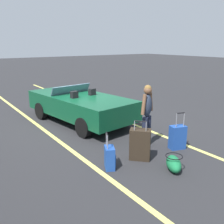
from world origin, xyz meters
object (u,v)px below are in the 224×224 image
Objects in this scene: convertible_car at (77,104)px; duffel_bag at (174,163)px; suitcase_medium_bright at (177,137)px; traveler_person at (147,112)px; suitcase_large_black at (140,144)px; suitcase_small_carryon at (110,158)px.

convertible_car reaches higher than duffel_bag.
traveler_person is at bearing 59.34° from suitcase_medium_bright.
suitcase_large_black is at bearing 15.51° from duffel_bag.
traveler_person reaches higher than convertible_car.
suitcase_medium_bright is 1.25m from duffel_bag.
suitcase_small_carryon is at bearing 135.07° from suitcase_large_black.
suitcase_large_black is at bearing 102.62° from suitcase_medium_bright.
duffel_bag is 0.42× the size of traveler_person.
traveler_person is (0.59, 0.55, 0.62)m from suitcase_medium_bright.
duffel_bag is (-0.76, 0.97, -0.15)m from suitcase_medium_bright.
convertible_car is 4.49m from duffel_bag.
suitcase_large_black is 1.00m from traveler_person.
convertible_car is at bearing 42.99° from suitcase_large_black.
suitcase_large_black is at bearing 25.06° from suitcase_small_carryon.
suitcase_medium_bright reaches higher than suitcase_small_carryon.
convertible_car is at bearing 0.16° from duffel_bag.
traveler_person is (-3.12, -0.44, 0.34)m from convertible_car.
suitcase_large_black is 1.41× the size of duffel_bag.
duffel_bag is at bearing -118.00° from suitcase_large_black.
duffel_bag is at bearing 172.22° from convertible_car.
suitcase_medium_bright is 1.21× the size of suitcase_small_carryon.
traveler_person is at bearing -179.94° from convertible_car.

